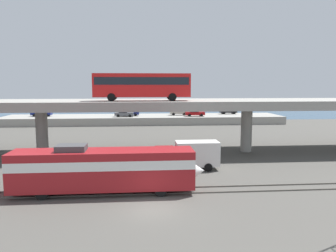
% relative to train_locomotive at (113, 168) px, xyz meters
% --- Properties ---
extents(ground_plane, '(260.00, 260.00, 0.00)m').
position_rel_train_locomotive_xyz_m(ground_plane, '(3.19, -4.00, -2.19)').
color(ground_plane, '#4C4944').
extents(rail_strip_near, '(110.00, 0.12, 0.12)m').
position_rel_train_locomotive_xyz_m(rail_strip_near, '(3.19, -0.78, -2.13)').
color(rail_strip_near, '#59544C').
rests_on(rail_strip_near, ground_plane).
extents(rail_strip_far, '(110.00, 0.12, 0.12)m').
position_rel_train_locomotive_xyz_m(rail_strip_far, '(3.19, 0.78, -2.13)').
color(rail_strip_far, '#59544C').
rests_on(rail_strip_far, ground_plane).
extents(train_locomotive, '(16.15, 3.04, 4.18)m').
position_rel_train_locomotive_xyz_m(train_locomotive, '(0.00, 0.00, 0.00)').
color(train_locomotive, maroon).
rests_on(train_locomotive, ground_plane).
extents(highway_overpass, '(96.00, 10.21, 7.10)m').
position_rel_train_locomotive_xyz_m(highway_overpass, '(3.19, 16.00, 4.18)').
color(highway_overpass, gray).
rests_on(highway_overpass, ground_plane).
extents(transit_bus_on_overpass, '(12.00, 2.68, 3.40)m').
position_rel_train_locomotive_xyz_m(transit_bus_on_overpass, '(2.62, 14.24, 6.97)').
color(transit_bus_on_overpass, red).
rests_on(transit_bus_on_overpass, highway_overpass).
extents(service_truck_east, '(6.80, 2.46, 3.04)m').
position_rel_train_locomotive_xyz_m(service_truck_east, '(7.57, 7.17, -0.56)').
color(service_truck_east, maroon).
rests_on(service_truck_east, ground_plane).
extents(pier_parking_lot, '(65.54, 11.43, 1.79)m').
position_rel_train_locomotive_xyz_m(pier_parking_lot, '(3.19, 51.00, -1.30)').
color(pier_parking_lot, gray).
rests_on(pier_parking_lot, ground_plane).
extents(parked_car_0, '(4.49, 1.82, 1.50)m').
position_rel_train_locomotive_xyz_m(parked_car_0, '(15.05, 48.31, 0.37)').
color(parked_car_0, maroon).
rests_on(parked_car_0, pier_parking_lot).
extents(parked_car_1, '(4.41, 1.82, 1.50)m').
position_rel_train_locomotive_xyz_m(parked_car_1, '(-0.24, 50.58, 0.37)').
color(parked_car_1, navy).
rests_on(parked_car_1, pier_parking_lot).
extents(parked_car_2, '(4.28, 1.83, 1.50)m').
position_rel_train_locomotive_xyz_m(parked_car_2, '(11.63, 51.50, 0.37)').
color(parked_car_2, '#9E998C').
rests_on(parked_car_2, pier_parking_lot).
extents(parked_car_3, '(4.24, 1.83, 1.50)m').
position_rel_train_locomotive_xyz_m(parked_car_3, '(24.61, 53.85, 0.37)').
color(parked_car_3, black).
rests_on(parked_car_3, pier_parking_lot).
extents(parked_car_4, '(4.31, 1.91, 1.50)m').
position_rel_train_locomotive_xyz_m(parked_car_4, '(-1.46, 48.31, 0.37)').
color(parked_car_4, '#515459').
rests_on(parked_car_4, pier_parking_lot).
extents(parked_car_5, '(4.60, 2.00, 1.50)m').
position_rel_train_locomotive_xyz_m(parked_car_5, '(-20.72, 51.14, 0.37)').
color(parked_car_5, navy).
rests_on(parked_car_5, pier_parking_lot).
extents(harbor_water, '(140.00, 36.00, 0.01)m').
position_rel_train_locomotive_xyz_m(harbor_water, '(3.19, 74.00, -2.19)').
color(harbor_water, '#2D5170').
rests_on(harbor_water, ground_plane).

